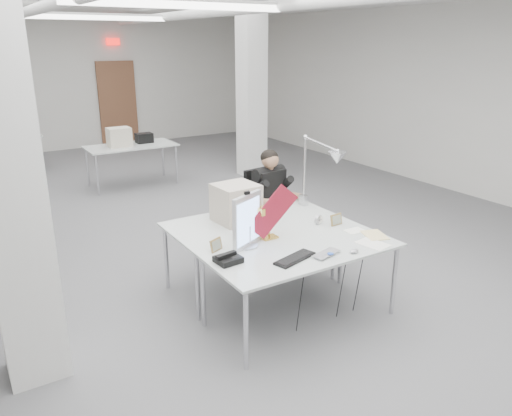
# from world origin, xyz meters

# --- Properties ---
(room_shell) EXTENTS (10.04, 14.04, 3.24)m
(room_shell) POSITION_xyz_m (0.04, 0.13, 1.69)
(room_shell) COLOR #5A5A5D
(room_shell) RESTS_ON ground
(desk_main) EXTENTS (1.80, 0.90, 0.02)m
(desk_main) POSITION_xyz_m (0.00, -2.50, 0.74)
(desk_main) COLOR silver
(desk_main) RESTS_ON room_shell
(desk_second) EXTENTS (1.80, 0.90, 0.02)m
(desk_second) POSITION_xyz_m (0.00, -1.60, 0.74)
(desk_second) COLOR silver
(desk_second) RESTS_ON room_shell
(bg_desk_a) EXTENTS (1.60, 0.80, 0.02)m
(bg_desk_a) POSITION_xyz_m (0.20, 3.00, 0.74)
(bg_desk_a) COLOR silver
(bg_desk_a) RESTS_ON room_shell
(office_chair) EXTENTS (0.53, 0.53, 0.96)m
(office_chair) POSITION_xyz_m (0.63, -0.95, 0.48)
(office_chair) COLOR black
(office_chair) RESTS_ON room_shell
(seated_person) EXTENTS (0.51, 0.60, 0.83)m
(seated_person) POSITION_xyz_m (0.63, -1.00, 0.90)
(seated_person) COLOR black
(seated_person) RESTS_ON office_chair
(monitor) EXTENTS (0.39, 0.21, 0.51)m
(monitor) POSITION_xyz_m (-0.41, -2.20, 1.01)
(monitor) COLOR silver
(monitor) RESTS_ON desk_main
(pennant) EXTENTS (0.47, 0.17, 0.53)m
(pennant) POSITION_xyz_m (-0.16, -2.24, 1.06)
(pennant) COLOR maroon
(pennant) RESTS_ON monitor
(keyboard) EXTENTS (0.45, 0.25, 0.02)m
(keyboard) POSITION_xyz_m (-0.21, -2.68, 0.77)
(keyboard) COLOR black
(keyboard) RESTS_ON desk_main
(laptop) EXTENTS (0.34, 0.26, 0.02)m
(laptop) POSITION_xyz_m (0.10, -2.79, 0.77)
(laptop) COLOR silver
(laptop) RESTS_ON desk_main
(mouse) EXTENTS (0.10, 0.08, 0.04)m
(mouse) POSITION_xyz_m (0.33, -2.84, 0.77)
(mouse) COLOR #A6A5AA
(mouse) RESTS_ON desk_main
(bankers_lamp) EXTENTS (0.35, 0.18, 0.37)m
(bankers_lamp) POSITION_xyz_m (-0.13, -2.14, 0.94)
(bankers_lamp) COLOR gold
(bankers_lamp) RESTS_ON desk_main
(desk_phone) EXTENTS (0.22, 0.21, 0.05)m
(desk_phone) POSITION_xyz_m (-0.73, -2.42, 0.78)
(desk_phone) COLOR black
(desk_phone) RESTS_ON desk_main
(picture_frame_left) EXTENTS (0.15, 0.09, 0.12)m
(picture_frame_left) POSITION_xyz_m (-0.71, -2.13, 0.81)
(picture_frame_left) COLOR #A78248
(picture_frame_left) RESTS_ON desk_main
(picture_frame_right) EXTENTS (0.15, 0.05, 0.12)m
(picture_frame_right) POSITION_xyz_m (0.67, -2.20, 0.81)
(picture_frame_right) COLOR olive
(picture_frame_right) RESTS_ON desk_main
(desk_clock) EXTENTS (0.11, 0.06, 0.10)m
(desk_clock) POSITION_xyz_m (0.53, -2.08, 0.81)
(desk_clock) COLOR #B0B0B5
(desk_clock) RESTS_ON desk_main
(paper_stack_a) EXTENTS (0.25, 0.32, 0.01)m
(paper_stack_a) POSITION_xyz_m (0.62, -2.78, 0.76)
(paper_stack_a) COLOR white
(paper_stack_a) RESTS_ON desk_main
(paper_stack_b) EXTENTS (0.27, 0.32, 0.01)m
(paper_stack_b) POSITION_xyz_m (0.80, -2.63, 0.76)
(paper_stack_b) COLOR #E9D18B
(paper_stack_b) RESTS_ON desk_main
(paper_stack_c) EXTENTS (0.20, 0.14, 0.01)m
(paper_stack_c) POSITION_xyz_m (0.71, -2.43, 0.76)
(paper_stack_c) COLOR white
(paper_stack_c) RESTS_ON desk_main
(beige_monitor) EXTENTS (0.45, 0.43, 0.40)m
(beige_monitor) POSITION_xyz_m (-0.15, -1.54, 0.96)
(beige_monitor) COLOR #BAAC9A
(beige_monitor) RESTS_ON desk_second
(architect_lamp) EXTENTS (0.35, 0.73, 0.90)m
(architect_lamp) POSITION_xyz_m (0.78, -1.74, 1.20)
(architect_lamp) COLOR silver
(architect_lamp) RESTS_ON desk_second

